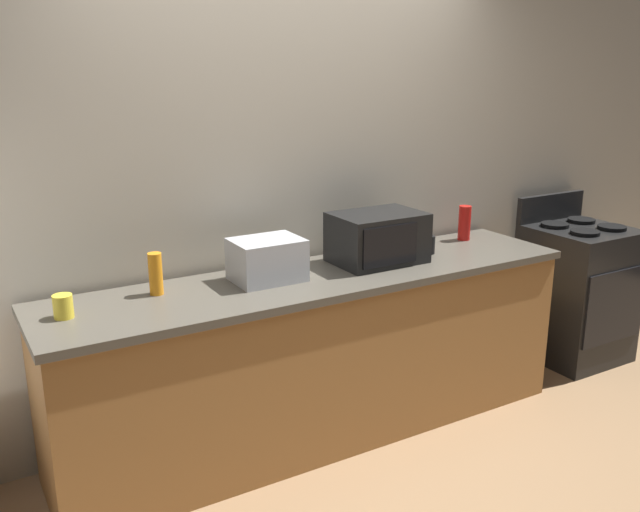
% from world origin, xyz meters
% --- Properties ---
extents(ground_plane, '(8.00, 8.00, 0.00)m').
position_xyz_m(ground_plane, '(0.00, 0.00, 0.00)').
color(ground_plane, '#93704C').
extents(back_wall, '(6.40, 0.10, 2.70)m').
position_xyz_m(back_wall, '(0.00, 0.81, 1.35)').
color(back_wall, '#B2A893').
rests_on(back_wall, ground_plane).
extents(counter_run, '(2.84, 0.64, 0.90)m').
position_xyz_m(counter_run, '(0.00, 0.40, 0.45)').
color(counter_run, '#9E6B38').
rests_on(counter_run, ground_plane).
extents(stove_range, '(0.60, 0.61, 1.08)m').
position_xyz_m(stove_range, '(2.00, 0.40, 0.46)').
color(stove_range, black).
rests_on(stove_range, ground_plane).
extents(microwave, '(0.48, 0.35, 0.27)m').
position_xyz_m(microwave, '(0.39, 0.45, 1.04)').
color(microwave, black).
rests_on(microwave, counter_run).
extents(toaster_oven, '(0.34, 0.26, 0.21)m').
position_xyz_m(toaster_oven, '(-0.27, 0.46, 1.01)').
color(toaster_oven, '#B7BABF').
rests_on(toaster_oven, counter_run).
extents(bottle_dish_soap, '(0.06, 0.06, 0.20)m').
position_xyz_m(bottle_dish_soap, '(-0.81, 0.53, 1.00)').
color(bottle_dish_soap, orange).
rests_on(bottle_dish_soap, counter_run).
extents(bottle_hot_sauce, '(0.07, 0.07, 0.21)m').
position_xyz_m(bottle_hot_sauce, '(1.12, 0.57, 1.01)').
color(bottle_hot_sauce, red).
rests_on(bottle_hot_sauce, counter_run).
extents(mug_black, '(0.08, 0.08, 0.10)m').
position_xyz_m(mug_black, '(0.73, 0.44, 0.95)').
color(mug_black, black).
rests_on(mug_black, counter_run).
extents(mug_yellow, '(0.08, 0.08, 0.10)m').
position_xyz_m(mug_yellow, '(-1.25, 0.43, 0.95)').
color(mug_yellow, yellow).
rests_on(mug_yellow, counter_run).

